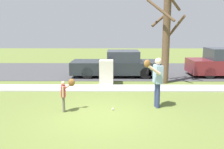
{
  "coord_description": "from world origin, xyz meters",
  "views": [
    {
      "loc": [
        0.43,
        -7.39,
        2.74
      ],
      "look_at": [
        0.33,
        1.85,
        1.0
      ],
      "focal_mm": 38.97,
      "sensor_mm": 36.0,
      "label": 1
    }
  ],
  "objects": [
    {
      "name": "ground_plane",
      "position": [
        0.0,
        3.5,
        0.0
      ],
      "size": [
        48.0,
        48.0,
        0.0
      ],
      "primitive_type": "plane",
      "color": "olive"
    },
    {
      "name": "street_tree_near",
      "position": [
        3.0,
        4.83,
        2.39
      ],
      "size": [
        1.84,
        1.88,
        4.45
      ],
      "color": "brown",
      "rests_on": "ground"
    },
    {
      "name": "person_adult",
      "position": [
        1.9,
        0.89,
        1.08
      ],
      "size": [
        0.69,
        0.73,
        1.76
      ],
      "rotation": [
        0.0,
        0.0,
        -2.98
      ],
      "color": "navy",
      "rests_on": "ground"
    },
    {
      "name": "baseball",
      "position": [
        0.37,
        0.56,
        0.04
      ],
      "size": [
        0.07,
        0.07,
        0.07
      ],
      "primitive_type": "sphere",
      "color": "white",
      "rests_on": "ground"
    },
    {
      "name": "utility_cabinet",
      "position": [
        0.03,
        4.5,
        0.61
      ],
      "size": [
        0.68,
        0.72,
        1.22
      ],
      "primitive_type": "cube",
      "color": "beige",
      "rests_on": "ground"
    },
    {
      "name": "road_surface",
      "position": [
        0.0,
        8.6,
        0.01
      ],
      "size": [
        36.0,
        6.8,
        0.02
      ],
      "primitive_type": "cube",
      "color": "#424244",
      "rests_on": "ground"
    },
    {
      "name": "person_child",
      "position": [
        -1.2,
        0.45,
        0.7
      ],
      "size": [
        0.46,
        0.47,
        1.09
      ],
      "rotation": [
        0.0,
        0.0,
        0.16
      ],
      "color": "#6B6656",
      "rests_on": "ground"
    },
    {
      "name": "parked_pickup_dark",
      "position": [
        0.62,
        6.67,
        0.67
      ],
      "size": [
        5.2,
        1.95,
        1.48
      ],
      "rotation": [
        0.0,
        0.0,
        3.14
      ],
      "color": "#23282D",
      "rests_on": "road_surface"
    },
    {
      "name": "sidewalk_strip",
      "position": [
        0.0,
        3.6,
        0.03
      ],
      "size": [
        36.0,
        1.2,
        0.06
      ],
      "primitive_type": "cube",
      "color": "#B2B2AD",
      "rests_on": "ground"
    }
  ]
}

